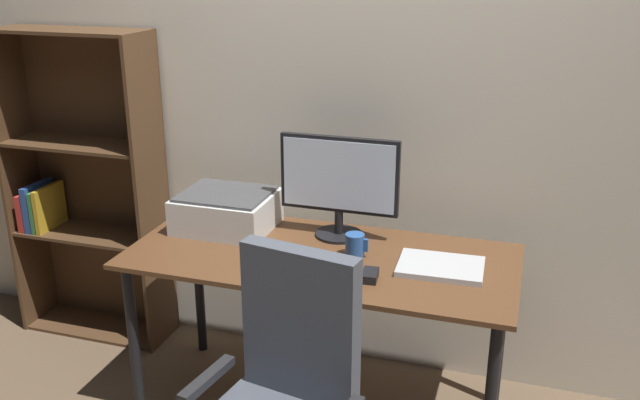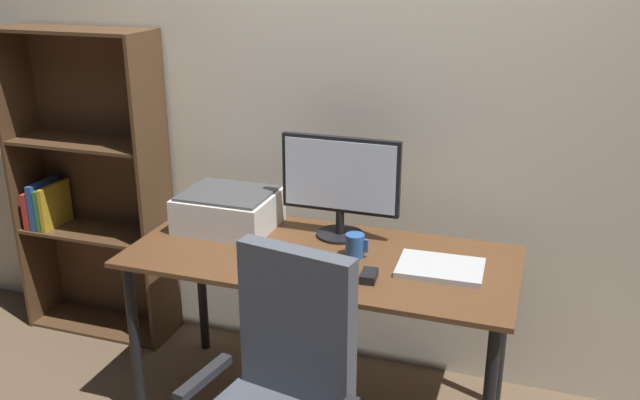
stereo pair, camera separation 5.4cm
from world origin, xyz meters
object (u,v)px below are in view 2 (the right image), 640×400
Objects in this scene: coffee_mug at (355,245)px; printer at (228,210)px; mouse at (369,276)px; bookshelf at (90,188)px; monitor at (340,181)px; desk at (321,274)px; keyboard at (313,270)px; laptop at (440,268)px.

printer is (-0.61, 0.12, 0.03)m from coffee_mug.
bookshelf reaches higher than mouse.
coffee_mug is at bearing -56.37° from monitor.
printer reaches higher than desk.
keyboard is 3.12× the size of coffee_mug.
mouse reaches higher than desk.
keyboard is 1.46m from bookshelf.
coffee_mug is (0.12, -0.18, -0.20)m from monitor.
coffee_mug is at bearing 57.73° from keyboard.
desk is at bearing -93.69° from monitor.
bookshelf is at bearing 157.00° from mouse.
bookshelf reaches higher than desk.
bookshelf is (-1.48, 0.32, -0.03)m from coffee_mug.
laptop is (0.34, -0.02, -0.04)m from coffee_mug.
mouse is at bearing -17.69° from bookshelf.
printer reaches higher than laptop.
laptop reaches higher than desk.
desk is at bearing 178.58° from laptop.
monitor is 0.29m from coffee_mug.
laptop is (0.45, 0.17, 0.00)m from keyboard.
monitor is 0.33× the size of bookshelf.
printer is at bearing -173.26° from monitor.
monitor is 0.44m from keyboard.
laptop is at bearing 18.27° from keyboard.
desk is 0.53m from printer.
monitor is at bearing -5.93° from bookshelf.
laptop is (0.46, -0.20, -0.24)m from monitor.
printer is at bearing 151.54° from mouse.
coffee_mug reaches higher than laptop.
desk is at bearing 95.29° from keyboard.
laptop is 0.80× the size of printer.
printer reaches higher than mouse.
desk is 4.82× the size of laptop.
keyboard is 0.72× the size of printer.
keyboard is at bearing 176.57° from mouse.
mouse reaches higher than keyboard.
coffee_mug reaches higher than keyboard.
mouse is (0.23, -0.36, -0.23)m from monitor.
keyboard is (0.02, -0.16, 0.10)m from desk.
laptop is at bearing 0.78° from desk.
bookshelf is at bearing 165.51° from desk.
coffee_mug is 0.62m from printer.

